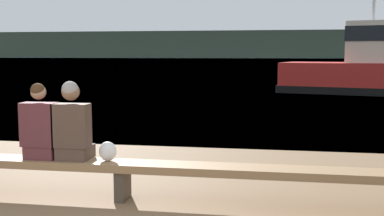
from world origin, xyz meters
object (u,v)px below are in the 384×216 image
person_right (72,126)px  tugboat_red (370,71)px  bench_main (122,168)px  person_left (41,128)px  shopping_bag (108,151)px

person_right → tugboat_red: (6.83, 17.36, 0.10)m
bench_main → person_left: person_left is taller
person_right → tugboat_red: bearing=68.5°
person_right → person_left: bearing=179.7°
bench_main → person_right: person_right is taller
person_left → shopping_bag: (0.89, 0.01, -0.28)m
person_left → person_right: bearing=-0.3°
person_right → tugboat_red: tugboat_red is taller
bench_main → tugboat_red: 18.44m
person_left → shopping_bag: size_ratio=3.94×
tugboat_red → person_right: bearing=173.6°
person_left → tugboat_red: 18.82m
person_left → tugboat_red: (7.27, 17.35, 0.13)m
person_right → tugboat_red: size_ratio=0.12×
person_left → bench_main: bearing=-0.3°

